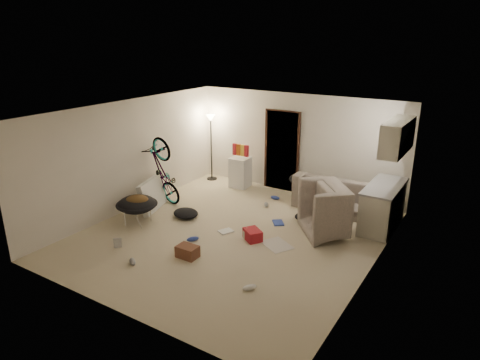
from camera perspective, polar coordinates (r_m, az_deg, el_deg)
The scene contains 38 objects.
floor at distance 8.71m, azimuth -1.03°, elevation -7.38°, with size 5.50×6.00×0.02m, color beige.
ceiling at distance 7.93m, azimuth -1.14°, elevation 9.19°, with size 5.50×6.00×0.02m, color white.
wall_back at distance 10.78m, azimuth 7.70°, elevation 4.78°, with size 5.50×0.02×2.50m, color silver.
wall_front at distance 6.12m, azimuth -16.76°, elevation -7.05°, with size 5.50×0.02×2.50m, color silver.
wall_left at distance 9.95m, azimuth -14.56°, elevation 3.15°, with size 0.02×6.00×2.50m, color silver.
wall_right at distance 7.20m, azimuth 17.70°, elevation -3.18°, with size 0.02×6.00×2.50m, color silver.
doorway at distance 10.97m, azimuth 5.66°, elevation 3.86°, with size 0.85×0.10×2.04m, color black.
door_trim at distance 10.94m, azimuth 5.59°, elevation 3.82°, with size 0.97×0.04×2.10m, color #341C12.
floor_lamp at distance 11.64m, azimuth -3.90°, elevation 6.24°, with size 0.28×0.28×1.81m.
kitchen_counter at distance 9.38m, azimuth 18.47°, elevation -3.43°, with size 0.60×1.50×0.88m, color beige.
counter_top at distance 9.22m, azimuth 18.76°, elevation -0.78°, with size 0.64×1.54×0.04m, color gray.
kitchen_uppers at distance 8.91m, azimuth 20.28°, elevation 5.44°, with size 0.38×1.40×0.65m, color beige.
sofa at distance 10.11m, azimuth 12.92°, elevation -2.22°, with size 1.97×0.77×0.58m, color #39413A.
armchair at distance 8.89m, azimuth 13.45°, elevation -4.57°, with size 1.18×1.03×0.77m, color #39413A.
bicycle at distance 10.25m, azimuth -10.19°, elevation -0.79°, with size 0.59×1.70×0.89m, color black.
book_asset at distance 8.54m, azimuth -16.45°, elevation -8.66°, with size 0.15×0.21×0.02m, color maroon.
mini_fridge at distance 11.26m, azimuth 0.03°, elevation 1.04°, with size 0.47×0.47×0.79m, color white.
snack_box_0 at distance 11.18m, azimuth -0.71°, elevation 4.13°, with size 0.10×0.07×0.30m, color maroon.
snack_box_1 at distance 11.11m, azimuth -0.19°, elevation 4.05°, with size 0.10×0.07×0.30m, color #B85417.
snack_box_2 at distance 11.05m, azimuth 0.34°, elevation 3.96°, with size 0.10×0.07×0.30m, color yellow.
snack_box_3 at distance 10.99m, azimuth 0.87°, elevation 3.88°, with size 0.10×0.07×0.30m, color maroon.
saucer_chair at distance 9.31m, azimuth -13.56°, elevation -3.62°, with size 0.87×0.87×0.62m.
hoodie at distance 9.18m, azimuth -13.56°, elevation -2.64°, with size 0.48×0.40×0.22m, color #533A1C.
sofa_drape at distance 10.34m, azimuth 8.07°, elevation 0.06°, with size 0.56×0.46×0.28m, color black.
tv_box at distance 10.03m, azimuth -11.53°, elevation -1.87°, with size 0.13×1.07×0.71m, color silver.
drink_case_a at distance 7.91m, azimuth -7.01°, elevation -9.45°, with size 0.38×0.27×0.22m, color brown.
drink_case_b at distance 8.46m, azimuth 1.69°, elevation -7.32°, with size 0.37×0.28×0.22m, color maroon.
juicer at distance 8.54m, azimuth 0.91°, elevation -7.16°, with size 0.16×0.16×0.23m.
newspaper at distance 8.34m, azimuth 4.94°, elevation -8.60°, with size 0.44×0.58×0.01m, color beige.
book_blue at distance 9.24m, azimuth 5.11°, elevation -5.69°, with size 0.21×0.29×0.03m, color #3047AF.
book_white at distance 8.83m, azimuth -1.90°, elevation -6.85°, with size 0.22×0.28×0.03m, color silver.
shoe_0 at distance 10.52m, azimuth 4.70°, elevation -2.36°, with size 0.24×0.10×0.09m, color #3047AF.
shoe_1 at distance 10.09m, azimuth 3.51°, elevation -3.29°, with size 0.24×0.10×0.09m, color slate.
shoe_2 at distance 8.49m, azimuth -6.32°, elevation -7.81°, with size 0.25×0.10×0.09m, color #3047AF.
shoe_3 at distance 7.90m, azimuth -14.14°, elevation -10.50°, with size 0.24×0.10×0.09m, color slate.
shoe_4 at distance 6.97m, azimuth 1.29°, elevation -14.12°, with size 0.24×0.10×0.09m, color white.
clothes_lump_a at distance 9.54m, azimuth -7.24°, elevation -4.42°, with size 0.58×0.50×0.19m, color black.
clothes_lump_b at distance 9.44m, azimuth 8.84°, elevation -4.88°, with size 0.51×0.44×0.16m, color black.
Camera 1 is at (4.27, -6.54, 3.84)m, focal length 32.00 mm.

